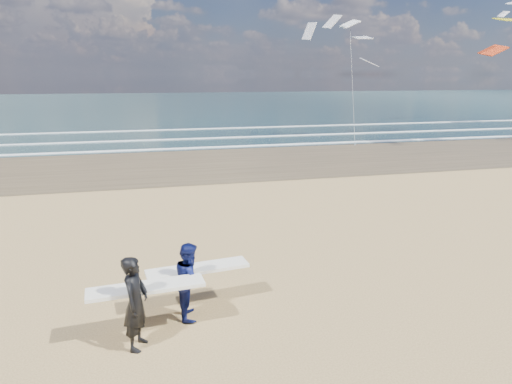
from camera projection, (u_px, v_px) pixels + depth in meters
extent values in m
cube|color=#4D4129|center=(458.00, 150.00, 30.84)|extent=(220.00, 12.00, 0.01)
cube|color=#183136|center=(260.00, 103.00, 81.59)|extent=(220.00, 100.00, 0.02)
cube|color=white|center=(417.00, 140.00, 35.34)|extent=(220.00, 0.50, 0.05)
cube|color=white|center=(386.00, 132.00, 39.76)|extent=(220.00, 0.50, 0.05)
cube|color=white|center=(353.00, 125.00, 45.87)|extent=(220.00, 0.50, 0.05)
imported|color=black|center=(136.00, 303.00, 8.34)|extent=(0.63, 0.77, 1.81)
cube|color=white|center=(146.00, 287.00, 8.68)|extent=(2.23, 0.70, 0.07)
imported|color=#0D154E|center=(190.00, 280.00, 9.47)|extent=(0.68, 0.84, 1.62)
cube|color=white|center=(198.00, 268.00, 9.82)|extent=(2.25, 0.78, 0.07)
cube|color=slate|center=(355.00, 145.00, 32.84)|extent=(0.12, 0.12, 0.10)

